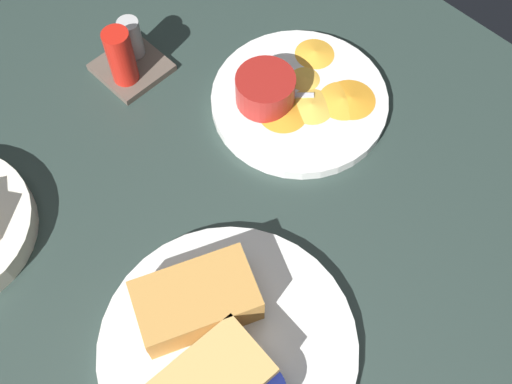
{
  "coord_description": "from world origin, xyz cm",
  "views": [
    {
      "loc": [
        -15.68,
        -23.14,
        69.34
      ],
      "look_at": [
        10.07,
        2.73,
        3.0
      ],
      "focal_mm": 43.91,
      "sensor_mm": 36.0,
      "label": 1
    }
  ],
  "objects_px": {
    "spoon_by_dark_ramekin": "(230,357)",
    "ramekin_light_gravy": "(265,89)",
    "plate_sandwich_main": "(228,347)",
    "spoon_by_gravy_ramekin": "(262,95)",
    "plate_chips_companion": "(299,100)",
    "condiment_caddy": "(127,56)",
    "sandwich_half_near": "(196,300)"
  },
  "relations": [
    {
      "from": "spoon_by_dark_ramekin",
      "to": "ramekin_light_gravy",
      "type": "relative_size",
      "value": 1.26
    },
    {
      "from": "plate_sandwich_main",
      "to": "spoon_by_gravy_ramekin",
      "type": "relative_size",
      "value": 3.53
    },
    {
      "from": "ramekin_light_gravy",
      "to": "spoon_by_dark_ramekin",
      "type": "bearing_deg",
      "value": -141.44
    },
    {
      "from": "spoon_by_gravy_ramekin",
      "to": "plate_chips_companion",
      "type": "bearing_deg",
      "value": -45.71
    },
    {
      "from": "spoon_by_dark_ramekin",
      "to": "plate_chips_companion",
      "type": "height_order",
      "value": "spoon_by_dark_ramekin"
    },
    {
      "from": "ramekin_light_gravy",
      "to": "condiment_caddy",
      "type": "distance_m",
      "value": 0.2
    },
    {
      "from": "sandwich_half_near",
      "to": "spoon_by_gravy_ramekin",
      "type": "bearing_deg",
      "value": 31.17
    },
    {
      "from": "plate_sandwich_main",
      "to": "sandwich_half_near",
      "type": "bearing_deg",
      "value": 83.93
    },
    {
      "from": "plate_chips_companion",
      "to": "ramekin_light_gravy",
      "type": "xyz_separation_m",
      "value": [
        -0.04,
        0.03,
        0.03
      ]
    },
    {
      "from": "sandwich_half_near",
      "to": "plate_chips_companion",
      "type": "xyz_separation_m",
      "value": [
        0.3,
        0.12,
        -0.03
      ]
    },
    {
      "from": "plate_sandwich_main",
      "to": "ramekin_light_gravy",
      "type": "height_order",
      "value": "ramekin_light_gravy"
    },
    {
      "from": "plate_chips_companion",
      "to": "ramekin_light_gravy",
      "type": "bearing_deg",
      "value": 140.19
    },
    {
      "from": "spoon_by_gravy_ramekin",
      "to": "sandwich_half_near",
      "type": "bearing_deg",
      "value": -148.83
    },
    {
      "from": "spoon_by_dark_ramekin",
      "to": "condiment_caddy",
      "type": "bearing_deg",
      "value": 65.26
    },
    {
      "from": "condiment_caddy",
      "to": "plate_chips_companion",
      "type": "bearing_deg",
      "value": -58.16
    },
    {
      "from": "plate_chips_companion",
      "to": "spoon_by_dark_ramekin",
      "type": "bearing_deg",
      "value": -148.73
    },
    {
      "from": "plate_chips_companion",
      "to": "spoon_by_gravy_ramekin",
      "type": "relative_size",
      "value": 2.97
    },
    {
      "from": "plate_sandwich_main",
      "to": "plate_chips_companion",
      "type": "bearing_deg",
      "value": 30.22
    },
    {
      "from": "sandwich_half_near",
      "to": "plate_sandwich_main",
      "type": "bearing_deg",
      "value": -96.07
    },
    {
      "from": "sandwich_half_near",
      "to": "plate_chips_companion",
      "type": "distance_m",
      "value": 0.32
    },
    {
      "from": "spoon_by_dark_ramekin",
      "to": "condiment_caddy",
      "type": "relative_size",
      "value": 1.05
    },
    {
      "from": "sandwich_half_near",
      "to": "spoon_by_dark_ramekin",
      "type": "bearing_deg",
      "value": -101.52
    },
    {
      "from": "plate_chips_companion",
      "to": "sandwich_half_near",
      "type": "bearing_deg",
      "value": -157.66
    },
    {
      "from": "sandwich_half_near",
      "to": "condiment_caddy",
      "type": "xyz_separation_m",
      "value": [
        0.17,
        0.33,
        -0.01
      ]
    },
    {
      "from": "plate_sandwich_main",
      "to": "sandwich_half_near",
      "type": "xyz_separation_m",
      "value": [
        0.01,
        0.05,
        0.03
      ]
    },
    {
      "from": "sandwich_half_near",
      "to": "spoon_by_dark_ramekin",
      "type": "distance_m",
      "value": 0.07
    },
    {
      "from": "sandwich_half_near",
      "to": "spoon_by_dark_ramekin",
      "type": "xyz_separation_m",
      "value": [
        -0.01,
        -0.07,
        -0.02
      ]
    },
    {
      "from": "plate_sandwich_main",
      "to": "ramekin_light_gravy",
      "type": "xyz_separation_m",
      "value": [
        0.27,
        0.21,
        0.03
      ]
    },
    {
      "from": "condiment_caddy",
      "to": "spoon_by_gravy_ramekin",
      "type": "bearing_deg",
      "value": -61.38
    },
    {
      "from": "spoon_by_dark_ramekin",
      "to": "plate_chips_companion",
      "type": "relative_size",
      "value": 0.41
    },
    {
      "from": "sandwich_half_near",
      "to": "ramekin_light_gravy",
      "type": "bearing_deg",
      "value": 30.26
    },
    {
      "from": "plate_sandwich_main",
      "to": "plate_chips_companion",
      "type": "distance_m",
      "value": 0.35
    }
  ]
}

